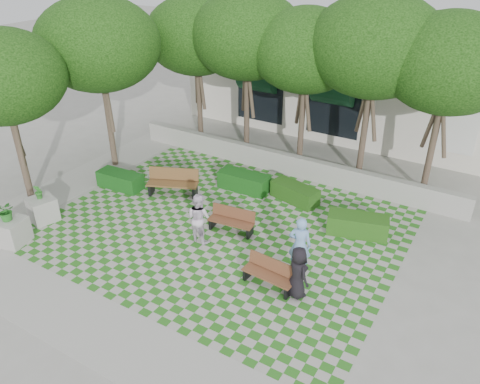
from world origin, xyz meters
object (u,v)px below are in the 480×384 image
Objects in this scene: hedge_midright at (295,193)px; person_white at (199,218)px; bench_east at (269,274)px; bench_west at (173,183)px; hedge_east at (358,225)px; person_dark at (298,272)px; hedge_west at (120,180)px; bench_mid at (232,221)px; person_blue at (300,245)px; planter_front at (10,226)px; hedge_midleft at (244,181)px; planter_back at (42,208)px.

hedge_midright is 4.45m from person_white.
bench_west reaches higher than bench_east.
person_white reaches higher than hedge_east.
bench_west is 1.29× the size of person_dark.
person_dark is (0.87, 0.03, 0.41)m from bench_east.
bench_west is 4.82m from hedge_midright.
bench_west reaches higher than hedge_east.
hedge_midright reaches higher than hedge_west.
person_dark is at bearing 173.69° from person_white.
person_dark is (-0.45, -3.95, 0.45)m from hedge_east.
bench_mid reaches higher than hedge_east.
bench_west is 6.61m from person_blue.
bench_west is at bearing -31.61° from person_white.
person_dark is at bearing 15.28° from planter_front.
person_blue is (-0.89, -2.91, 0.59)m from hedge_east.
person_white reaches higher than bench_mid.
person_dark is (9.27, 2.53, 0.17)m from planter_front.
person_dark is (8.97, -2.25, 0.48)m from hedge_west.
person_blue reaches higher than hedge_midleft.
bench_west is 3.48m from person_white.
person_blue is (8.54, -1.20, 0.62)m from hedge_west.
hedge_west is (-5.61, 0.38, -0.08)m from bench_mid.
bench_east is 0.80× the size of hedge_east.
person_dark is (9.59, 1.04, 0.33)m from planter_back.
hedge_midright is 10.17m from planter_front.
hedge_east is at bearing 76.08° from bench_east.
bench_west is 1.11× the size of hedge_west.
hedge_midright is (4.38, 2.02, -0.17)m from bench_west.
hedge_east is 5.46m from person_white.
person_white reaches higher than bench_east.
planter_front is at bearing -78.01° from planter_back.
hedge_midleft is 1.08× the size of person_blue.
person_dark reaches higher than planter_back.
planter_front is at bearing -138.33° from bench_west.
hedge_midleft is 7.65m from planter_back.
planter_front reaches higher than bench_mid.
hedge_east is at bearing 10.25° from hedge_west.
hedge_east reaches higher than hedge_west.
person_blue is (4.11, -3.66, 0.59)m from hedge_midleft.
person_white is at bearing 169.00° from bench_east.
bench_mid is at bearing 36.70° from planter_front.
planter_back reaches higher than hedge_midleft.
bench_west is at bearing 54.51° from planter_back.
hedge_midright is 4.40m from person_blue.
bench_west is at bearing -171.91° from hedge_east.
hedge_west is at bearing 86.41° from planter_front.
bench_mid is at bearing -30.62° from person_blue.
person_dark is 4.09m from person_white.
planter_front is 6.26m from person_white.
planter_back is 0.90× the size of person_dark.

